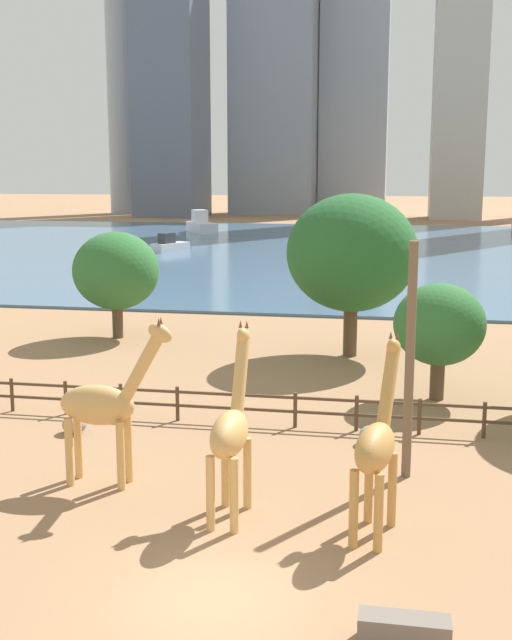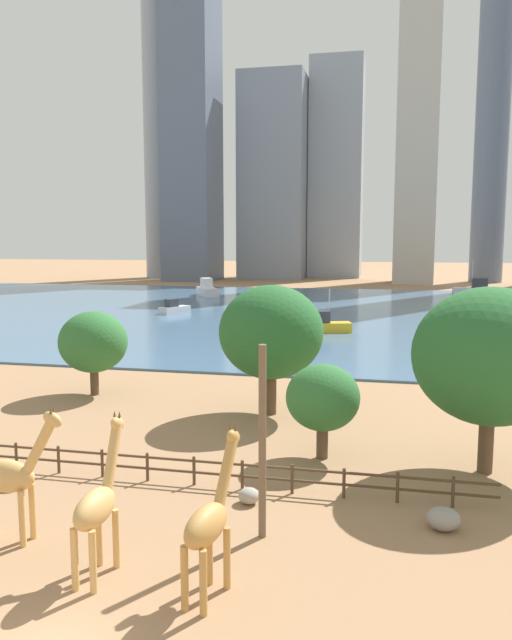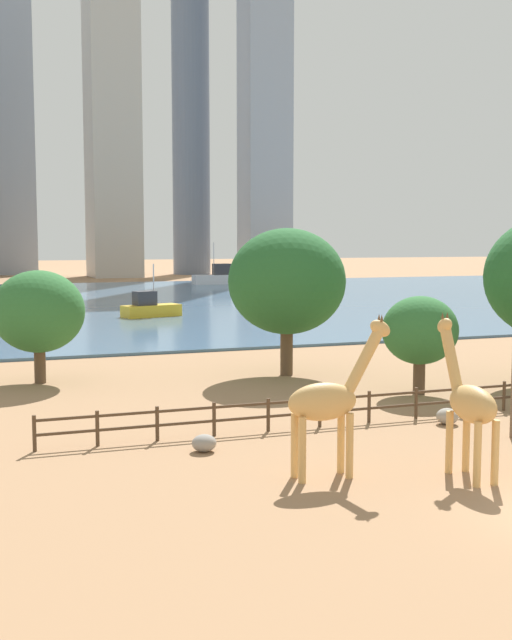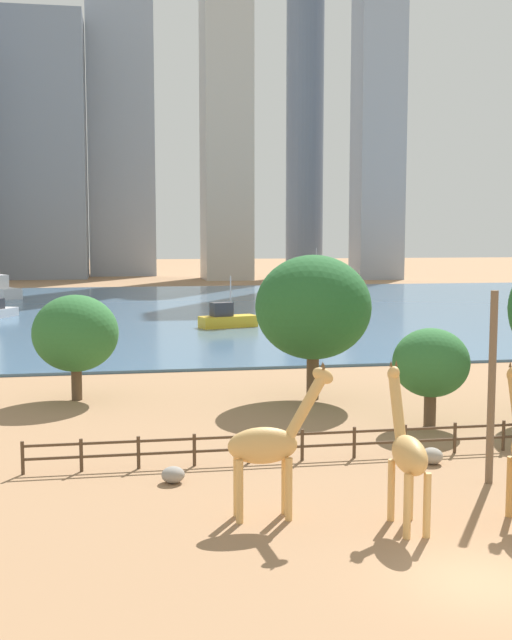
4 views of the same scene
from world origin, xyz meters
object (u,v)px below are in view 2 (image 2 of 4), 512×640
Objects in this scene: boulder_small at (249,496)px; tree_right_tall at (323,398)px; utility_pole at (262,442)px; giraffe_tall at (98,506)px; boat_barge at (475,290)px; giraffe_companion at (11,476)px; boat_sailboat at (207,290)px; giraffe_young at (209,522)px; boulder_by_pole at (14,481)px; boat_ferry at (325,325)px; tree_left_small at (271,332)px; tree_left_large at (490,356)px; boulder_near_fence at (444,519)px; tree_center_broad at (93,342)px; boat_tug at (174,308)px.

boulder_small is 7.02m from tree_right_tall.
utility_pole is 4.38m from boulder_small.
boat_barge is at bearing -11.38° from giraffe_tall.
giraffe_companion is 14.81m from tree_right_tall.
boat_sailboat is at bearing 110.48° from tree_right_tall.
boulder_by_pole is at bearing 71.54° from giraffe_young.
boat_ferry is 0.76× the size of boat_sailboat.
tree_left_small reaches higher than boulder_small.
boulder_small is 12.67m from tree_left_large.
tree_right_tall is at bearing 2.16° from giraffe_young.
boulder_near_fence is 0.21× the size of boat_ferry.
tree_center_broad is (-7.00, 20.22, 1.30)m from giraffe_companion.
tree_left_large reaches higher than giraffe_tall.
tree_right_tall is (16.98, -9.29, -0.65)m from tree_center_broad.
boulder_small is at bearing 3.66° from boulder_by_pole.
giraffe_tall is 5.74× the size of boulder_small.
giraffe_companion is 9.30m from boulder_small.
utility_pole is at bearing -67.41° from boulder_small.
boulder_near_fence is at bearing -61.24° from giraffe_tall.
giraffe_companion is at bearing -165.86° from utility_pole.
tree_right_tall is at bearing -28.70° from tree_center_broad.
boulder_small is (-1.13, 2.71, -3.25)m from utility_pole.
boulder_near_fence is 8.98m from tree_right_tall.
giraffe_young is 1.05× the size of tree_right_tall.
boat_barge is at bearing 83.36° from tree_left_large.
giraffe_young is (3.83, -0.35, -0.02)m from giraffe_tall.
giraffe_young is 106.66m from boat_barge.
boat_barge is at bearing 75.62° from giraffe_companion.
boulder_by_pole is 0.11× the size of tree_left_small.
boat_sailboat reaches higher than boulder_small.
giraffe_companion reaches higher than boulder_by_pole.
boat_sailboat reaches higher than boat_tug.
boulder_near_fence is at bearing -8.97° from boat_sailboat.
giraffe_companion reaches higher than giraffe_tall.
boulder_small is at bearing -111.45° from tree_right_tall.
boulder_by_pole is 48.32m from boat_ferry.
utility_pole is (0.80, 4.08, 1.22)m from giraffe_young.
utility_pole is 5.75× the size of boulder_near_fence.
boat_barge reaches higher than boat_sailboat.
tree_right_tall is (9.98, 10.92, 0.65)m from giraffe_companion.
tree_right_tall is 0.59× the size of tree_left_small.
giraffe_tall is 0.66× the size of boat_sailboat.
boat_sailboat is (-35.90, 88.62, 0.87)m from boulder_near_fence.
tree_left_large reaches higher than utility_pole.
boulder_near_fence is 69.14m from boat_tug.
boat_sailboat is 27.84m from boat_tug.
boat_barge reaches higher than tree_right_tall.
boulder_small is 65.20m from boat_tug.
utility_pole reaches higher than boat_ferry.
boulder_near_fence is 0.26× the size of tree_right_tall.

